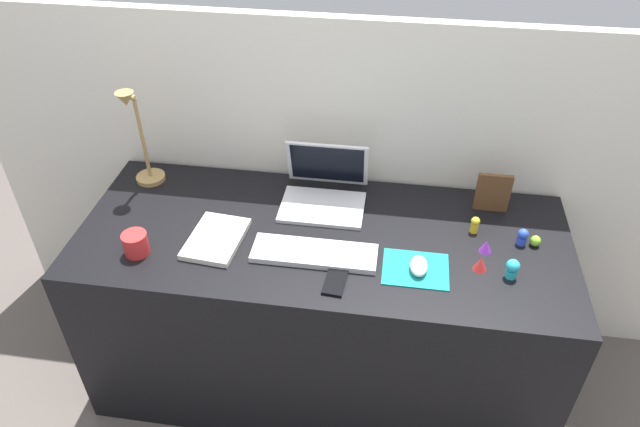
{
  "coord_description": "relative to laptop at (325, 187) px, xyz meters",
  "views": [
    {
      "loc": [
        0.22,
        -1.52,
        2.03
      ],
      "look_at": [
        -0.01,
        0.0,
        0.83
      ],
      "focal_mm": 32.81,
      "sensor_mm": 36.0,
      "label": 1
    }
  ],
  "objects": [
    {
      "name": "ground_plane",
      "position": [
        0.02,
        -0.2,
        -0.79
      ],
      "size": [
        6.0,
        6.0,
        0.0
      ],
      "primitive_type": "plane",
      "color": "#59514C"
    },
    {
      "name": "back_wall",
      "position": [
        0.02,
        0.18,
        -0.11
      ],
      "size": [
        2.89,
        0.05,
        1.36
      ],
      "primitive_type": "cube",
      "color": "silver",
      "rests_on": "ground_plane"
    },
    {
      "name": "desk",
      "position": [
        0.02,
        -0.2,
        -0.42
      ],
      "size": [
        1.69,
        0.69,
        0.74
      ],
      "primitive_type": "cube",
      "color": "black",
      "rests_on": "ground_plane"
    },
    {
      "name": "laptop",
      "position": [
        0.0,
        0.0,
        0.0
      ],
      "size": [
        0.3,
        0.27,
        0.21
      ],
      "color": "silver",
      "rests_on": "desk"
    },
    {
      "name": "keyboard",
      "position": [
        0.01,
        -0.31,
        -0.04
      ],
      "size": [
        0.41,
        0.13,
        0.02
      ],
      "primitive_type": "cube",
      "color": "silver",
      "rests_on": "desk"
    },
    {
      "name": "mousepad",
      "position": [
        0.34,
        -0.33,
        -0.05
      ],
      "size": [
        0.21,
        0.17,
        0.0
      ],
      "primitive_type": "cube",
      "color": "teal",
      "rests_on": "desk"
    },
    {
      "name": "mouse",
      "position": [
        0.35,
        -0.34,
        -0.03
      ],
      "size": [
        0.06,
        0.1,
        0.03
      ],
      "primitive_type": "ellipsoid",
      "color": "silver",
      "rests_on": "mousepad"
    },
    {
      "name": "cell_phone",
      "position": [
        0.1,
        -0.42,
        -0.05
      ],
      "size": [
        0.07,
        0.13,
        0.01
      ],
      "primitive_type": "cube",
      "rotation": [
        0.0,
        0.0,
        -0.08
      ],
      "color": "black",
      "rests_on": "desk"
    },
    {
      "name": "desk_lamp",
      "position": [
        -0.68,
        0.0,
        0.14
      ],
      "size": [
        0.11,
        0.15,
        0.4
      ],
      "color": "#A5844C",
      "rests_on": "desk"
    },
    {
      "name": "notebook_pad",
      "position": [
        -0.33,
        -0.29,
        -0.04
      ],
      "size": [
        0.19,
        0.25,
        0.02
      ],
      "primitive_type": "cube",
      "rotation": [
        0.0,
        0.0,
        -0.09
      ],
      "color": "silver",
      "rests_on": "desk"
    },
    {
      "name": "picture_frame",
      "position": [
        0.6,
        0.03,
        0.02
      ],
      "size": [
        0.12,
        0.02,
        0.15
      ],
      "primitive_type": "cube",
      "color": "brown",
      "rests_on": "desk"
    },
    {
      "name": "coffee_mug",
      "position": [
        -0.57,
        -0.38,
        -0.01
      ],
      "size": [
        0.08,
        0.08,
        0.08
      ],
      "primitive_type": "cylinder",
      "color": "red",
      "rests_on": "desk"
    },
    {
      "name": "toy_figurine_lime",
      "position": [
        0.73,
        -0.15,
        -0.03
      ],
      "size": [
        0.03,
        0.03,
        0.04
      ],
      "primitive_type": "ellipsoid",
      "color": "#8CDB33",
      "rests_on": "desk"
    },
    {
      "name": "toy_figurine_cyan",
      "position": [
        0.64,
        -0.32,
        -0.02
      ],
      "size": [
        0.04,
        0.04,
        0.07
      ],
      "color": "#28B7CC",
      "rests_on": "desk"
    },
    {
      "name": "toy_figurine_yellow",
      "position": [
        0.54,
        -0.11,
        -0.02
      ],
      "size": [
        0.03,
        0.03,
        0.06
      ],
      "color": "yellow",
      "rests_on": "desk"
    },
    {
      "name": "toy_figurine_blue",
      "position": [
        0.69,
        -0.15,
        -0.02
      ],
      "size": [
        0.04,
        0.04,
        0.06
      ],
      "color": "blue",
      "rests_on": "desk"
    },
    {
      "name": "toy_figurine_purple",
      "position": [
        0.57,
        -0.21,
        -0.03
      ],
      "size": [
        0.04,
        0.04,
        0.05
      ],
      "primitive_type": "cone",
      "color": "purple",
      "rests_on": "desk"
    },
    {
      "name": "toy_figurine_red",
      "position": [
        0.54,
        -0.3,
        -0.03
      ],
      "size": [
        0.04,
        0.04,
        0.05
      ],
      "primitive_type": "cone",
      "color": "red",
      "rests_on": "desk"
    }
  ]
}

